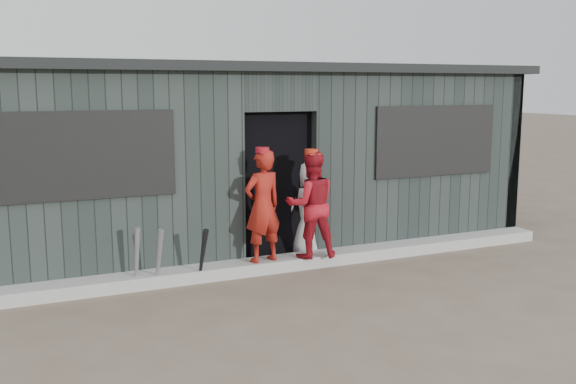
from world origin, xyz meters
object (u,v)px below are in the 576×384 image
bat_right (202,256)px  player_red_right (311,205)px  bat_mid (137,258)px  bat_left (159,258)px  player_red_left (263,206)px  player_grey_back (308,210)px  dugout (241,156)px

bat_right → player_red_right: player_red_right is taller
bat_mid → bat_left: bearing=-20.1°
player_red_left → player_red_right: bearing=162.7°
bat_mid → player_grey_back: bearing=10.6°
player_red_right → player_grey_back: player_red_right is taller
bat_left → player_red_left: 1.43m
bat_mid → dugout: dugout is taller
player_red_right → player_grey_back: (0.20, 0.48, -0.16)m
bat_left → bat_mid: size_ratio=0.99×
player_red_right → dugout: dugout is taller
bat_left → dugout: bearing=47.5°
bat_right → dugout: bearing=57.8°
player_red_left → player_red_right: 0.64m
bat_left → bat_mid: (-0.24, 0.09, 0.01)m
bat_mid → dugout: bearing=42.4°
player_red_right → player_grey_back: bearing=-101.5°
bat_mid → bat_right: bearing=-9.1°
bat_right → player_red_right: 1.55m
player_red_left → player_grey_back: size_ratio=1.05×
dugout → bat_right: bearing=-122.2°
dugout → player_grey_back: bearing=-70.2°
bat_left → bat_right: (0.51, -0.03, -0.02)m
player_red_left → bat_mid: bearing=-11.5°
bat_mid → player_grey_back: (2.41, 0.45, 0.29)m
player_red_right → bat_right: bearing=14.1°
player_red_left → player_grey_back: 0.96m
bat_right → dugout: dugout is taller
player_grey_back → player_red_right: bearing=65.3°
player_red_left → dugout: (0.36, 1.74, 0.43)m
bat_mid → bat_right: bat_mid is taller
player_red_right → dugout: 1.88m
dugout → bat_left: bearing=-132.5°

